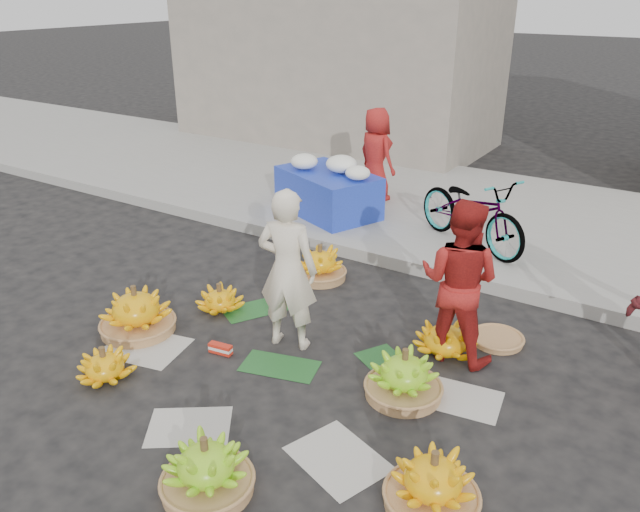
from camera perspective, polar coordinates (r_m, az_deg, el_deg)
The scene contains 22 objects.
ground at distance 5.50m, azimuth -1.60°, elevation -9.39°, with size 80.00×80.00×0.00m, color black.
curb at distance 7.17m, azimuth 8.25°, elevation -0.67°, with size 40.00×0.25×0.15m, color gray.
sidewalk at distance 9.01m, azimuth 13.88°, elevation 3.91°, with size 40.00×4.00×0.12m, color gray.
building_left at distance 12.87m, azimuth 1.58°, elevation 19.20°, with size 6.00×3.00×4.00m, color gray.
newspaper_scatter at distance 4.98m, azimuth -6.90°, elevation -13.55°, with size 3.20×1.80×0.00m, color beige, non-canonical shape.
banana_leaves at distance 5.68m, azimuth -1.31°, elevation -8.14°, with size 2.00×1.00×0.00m, color #1B5122, non-canonical shape.
banana_bunch_0 at distance 6.06m, azimuth -16.44°, elevation -4.90°, with size 0.68×0.68×0.47m.
banana_bunch_1 at distance 5.49m, azimuth -19.12°, elevation -9.40°, with size 0.52×0.52×0.29m.
banana_bunch_2 at distance 4.24m, azimuth -10.35°, elevation -18.60°, with size 0.59×0.59×0.42m.
banana_bunch_3 at distance 4.14m, azimuth 10.26°, elevation -19.77°, with size 0.59×0.59×0.42m.
banana_bunch_4 at distance 5.01m, azimuth 7.69°, elevation -10.84°, with size 0.62×0.62×0.42m.
banana_bunch_5 at distance 5.62m, azimuth 11.41°, elevation -7.39°, with size 0.67×0.67×0.34m.
banana_bunch_6 at distance 6.30m, azimuth -9.14°, elevation -3.88°, with size 0.56×0.56×0.28m.
banana_bunch_7 at distance 6.84m, azimuth -0.00°, elevation -0.78°, with size 0.64×0.64×0.40m.
basket_spare at distance 5.94m, azimuth 15.90°, elevation -7.35°, with size 0.46×0.46×0.05m, color #A06F43.
incense_stack at distance 5.61m, azimuth -9.09°, elevation -8.38°, with size 0.21×0.07×0.09m, color red.
vendor_cream at distance 5.38m, azimuth -2.98°, elevation -1.29°, with size 0.54×0.35×1.47m, color white.
vendor_red at distance 5.33m, azimuth 12.61°, elevation -2.27°, with size 0.70×0.54×1.44m, color red.
flower_table at distance 8.45m, azimuth 0.78°, elevation 6.09°, with size 1.59×1.31×0.80m.
grey_bucket at distance 8.74m, azimuth -1.30°, elevation 5.46°, with size 0.26×0.26×0.30m, color slate.
flower_vendor at distance 8.96m, azimuth 5.13°, elevation 9.22°, with size 0.65×0.42×1.32m, color red.
bicycle at distance 7.53m, azimuth 13.73°, elevation 4.08°, with size 1.67×0.58×0.88m, color gray.
Camera 1 is at (2.60, -3.81, 3.00)m, focal length 35.00 mm.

